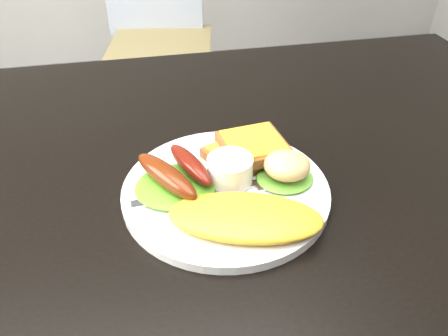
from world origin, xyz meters
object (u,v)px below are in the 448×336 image
(person, at_px, (143,49))
(plate, at_px, (226,190))
(dining_table, at_px, (192,192))
(dining_chair, at_px, (161,48))

(person, xyz_separation_m, plate, (0.07, -0.72, 0.10))
(dining_table, xyz_separation_m, person, (-0.03, 0.69, -0.08))
(dining_table, relative_size, person, 0.92)
(person, distance_m, plate, 0.73)
(person, height_order, plate, person)
(dining_chair, distance_m, person, 0.56)
(dining_chair, height_order, person, person)
(dining_chair, xyz_separation_m, plate, (-0.01, -1.24, 0.31))
(dining_chair, relative_size, plate, 1.55)
(person, relative_size, plate, 5.33)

